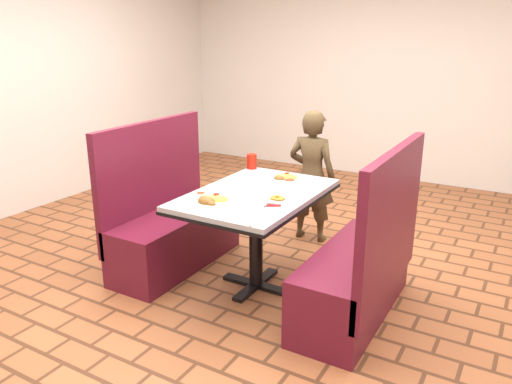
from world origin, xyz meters
TOP-DOWN VIEW (x-y plane):
  - room at (0.00, 0.00)m, footprint 7.00×7.04m
  - dining_table at (0.00, 0.00)m, footprint 0.81×1.21m
  - booth_bench_left at (-0.80, 0.00)m, footprint 0.47×1.20m
  - booth_bench_right at (0.80, 0.00)m, footprint 0.47×1.20m
  - diner_person at (-0.04, 1.07)m, footprint 0.45×0.31m
  - near_dinner_plate at (-0.13, -0.36)m, footprint 0.28×0.28m
  - far_dinner_plate at (0.04, 0.38)m, footprint 0.27×0.27m
  - plantain_plate at (0.22, -0.09)m, footprint 0.18×0.18m
  - maroon_napkin at (0.24, -0.18)m, footprint 0.13×0.13m
  - spoon_utensil at (0.21, -0.21)m, footprint 0.02×0.12m
  - red_tumbler at (-0.36, 0.55)m, footprint 0.08×0.08m
  - paper_napkin at (0.26, -0.48)m, footprint 0.26×0.24m
  - knife_utensil at (-0.07, -0.34)m, footprint 0.06×0.18m
  - fork_utensil at (-0.05, -0.41)m, footprint 0.05×0.16m
  - lettuce_shreds at (0.04, 0.06)m, footprint 0.28×0.32m

SIDE VIEW (x-z plane):
  - booth_bench_left at x=-0.80m, z-range -0.26..0.92m
  - booth_bench_right at x=0.80m, z-range -0.26..0.92m
  - diner_person at x=-0.04m, z-range 0.00..1.20m
  - dining_table at x=0.00m, z-range 0.28..1.03m
  - lettuce_shreds at x=0.04m, z-range 0.75..0.75m
  - maroon_napkin at x=0.24m, z-range 0.75..0.75m
  - spoon_utensil at x=0.21m, z-range 0.75..0.76m
  - paper_napkin at x=0.26m, z-range 0.75..0.76m
  - fork_utensil at x=-0.05m, z-range 0.76..0.76m
  - knife_utensil at x=-0.07m, z-range 0.76..0.76m
  - plantain_plate at x=0.22m, z-range 0.75..0.78m
  - far_dinner_plate at x=0.04m, z-range 0.74..0.81m
  - near_dinner_plate at x=-0.13m, z-range 0.74..0.82m
  - red_tumbler at x=-0.36m, z-range 0.75..0.87m
  - room at x=0.00m, z-range 0.50..3.32m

